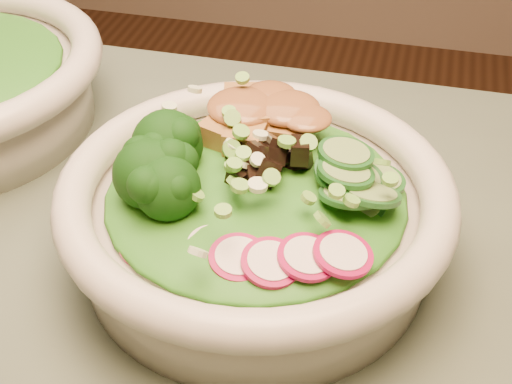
# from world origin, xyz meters

# --- Properties ---
(salad_bowl) EXTENTS (0.27, 0.27, 0.07)m
(salad_bowl) POSITION_xyz_m (-0.12, 0.12, 0.79)
(salad_bowl) COLOR beige
(salad_bowl) RESTS_ON dining_table
(lettuce_bed) EXTENTS (0.21, 0.21, 0.02)m
(lettuce_bed) POSITION_xyz_m (-0.12, 0.12, 0.81)
(lettuce_bed) COLOR #196515
(lettuce_bed) RESTS_ON salad_bowl
(broccoli_florets) EXTENTS (0.10, 0.10, 0.04)m
(broccoli_florets) POSITION_xyz_m (-0.18, 0.10, 0.83)
(broccoli_florets) COLOR black
(broccoli_florets) RESTS_ON salad_bowl
(radish_slices) EXTENTS (0.12, 0.08, 0.02)m
(radish_slices) POSITION_xyz_m (-0.10, 0.05, 0.81)
(radish_slices) COLOR #9A0B42
(radish_slices) RESTS_ON salad_bowl
(cucumber_slices) EXTENTS (0.09, 0.09, 0.04)m
(cucumber_slices) POSITION_xyz_m (-0.05, 0.13, 0.82)
(cucumber_slices) COLOR #81A65C
(cucumber_slices) RESTS_ON salad_bowl
(mushroom_heap) EXTENTS (0.09, 0.09, 0.04)m
(mushroom_heap) POSITION_xyz_m (-0.12, 0.13, 0.83)
(mushroom_heap) COLOR black
(mushroom_heap) RESTS_ON salad_bowl
(tofu_cubes) EXTENTS (0.11, 0.09, 0.04)m
(tofu_cubes) POSITION_xyz_m (-0.13, 0.18, 0.82)
(tofu_cubes) COLOR #A16735
(tofu_cubes) RESTS_ON salad_bowl
(peanut_sauce) EXTENTS (0.07, 0.06, 0.02)m
(peanut_sauce) POSITION_xyz_m (-0.13, 0.18, 0.84)
(peanut_sauce) COLOR brown
(peanut_sauce) RESTS_ON tofu_cubes
(scallion_garnish) EXTENTS (0.19, 0.19, 0.02)m
(scallion_garnish) POSITION_xyz_m (-0.12, 0.12, 0.84)
(scallion_garnish) COLOR #6CB13E
(scallion_garnish) RESTS_ON salad_bowl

